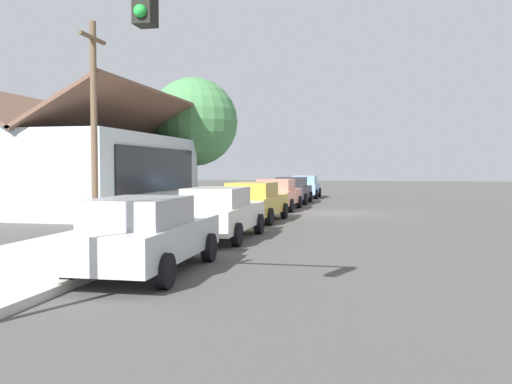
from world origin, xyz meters
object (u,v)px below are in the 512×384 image
at_px(car_skyblue, 306,186).
at_px(shade_tree, 193,122).
at_px(utility_pole_wooden, 94,120).
at_px(traffic_light_main, 34,68).
at_px(fire_hydrant_red, 249,201).
at_px(car_silver, 146,234).
at_px(car_charcoal, 292,190).
at_px(car_mustard, 254,201).
at_px(car_coral, 278,194).
at_px(car_ivory, 220,213).

bearing_deg(car_skyblue, shade_tree, 132.94).
bearing_deg(car_skyblue, utility_pole_wooden, 163.91).
bearing_deg(traffic_light_main, fire_hydrant_red, 4.72).
bearing_deg(utility_pole_wooden, shade_tree, 3.28).
bearing_deg(car_silver, traffic_light_main, -177.05).
distance_m(car_charcoal, shade_tree, 7.42).
distance_m(car_mustard, car_coral, 5.89).
height_order(traffic_light_main, fire_hydrant_red, traffic_light_main).
bearing_deg(traffic_light_main, utility_pole_wooden, 25.36).
bearing_deg(car_skyblue, car_mustard, 179.00).
bearing_deg(car_silver, car_coral, -0.63).
height_order(car_coral, shade_tree, shade_tree).
bearing_deg(car_mustard, shade_tree, 32.63).
relative_size(traffic_light_main, utility_pole_wooden, 0.69).
bearing_deg(car_ivory, car_silver, 179.75).
relative_size(car_mustard, car_coral, 0.99).
height_order(car_mustard, car_skyblue, same).
bearing_deg(car_ivory, utility_pole_wooden, 66.89).
bearing_deg(car_charcoal, car_coral, -179.69).
bearing_deg(fire_hydrant_red, car_coral, -58.83).
bearing_deg(car_charcoal, car_skyblue, -0.90).
bearing_deg(traffic_light_main, car_skyblue, 0.30).
bearing_deg(car_mustard, car_coral, 3.34).
xyz_separation_m(shade_tree, fire_hydrant_red, (-5.68, -4.79, -4.47)).
height_order(car_silver, car_charcoal, same).
bearing_deg(car_mustard, car_charcoal, 2.99).
bearing_deg(car_skyblue, fire_hydrant_red, 172.12).
relative_size(car_coral, shade_tree, 0.60).
bearing_deg(utility_pole_wooden, car_coral, -30.72).
xyz_separation_m(car_coral, car_charcoal, (5.24, -0.03, -0.00)).
height_order(car_skyblue, traffic_light_main, traffic_light_main).
relative_size(car_coral, utility_pole_wooden, 0.61).
relative_size(car_mustard, traffic_light_main, 0.88).
bearing_deg(car_silver, fire_hydrant_red, 4.12).
bearing_deg(car_coral, car_mustard, -178.61).
height_order(car_ivory, traffic_light_main, traffic_light_main).
bearing_deg(car_skyblue, car_coral, 178.51).
bearing_deg(shade_tree, utility_pole_wooden, -176.72).
height_order(car_charcoal, utility_pole_wooden, utility_pole_wooden).
height_order(car_ivory, fire_hydrant_red, car_ivory).
height_order(car_silver, traffic_light_main, traffic_light_main).
bearing_deg(fire_hydrant_red, car_skyblue, -7.29).
bearing_deg(traffic_light_main, car_mustard, 1.11).
height_order(car_mustard, car_charcoal, same).
height_order(car_ivory, car_coral, same).
height_order(car_silver, car_ivory, same).
bearing_deg(car_ivory, fire_hydrant_red, 8.56).
relative_size(car_silver, fire_hydrant_red, 6.64).
xyz_separation_m(car_silver, shade_tree, (21.62, 6.18, 4.15)).
distance_m(car_charcoal, fire_hydrant_red, 6.19).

